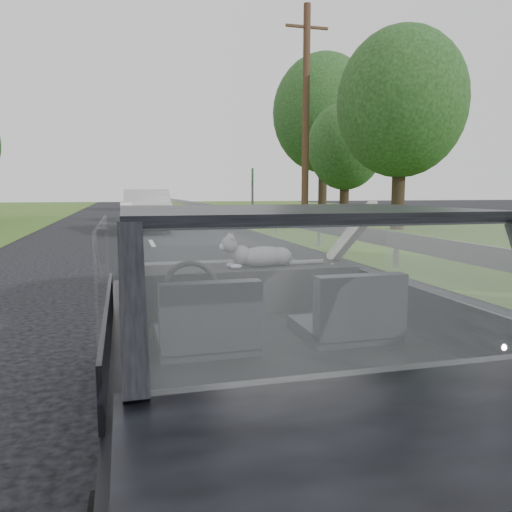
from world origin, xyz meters
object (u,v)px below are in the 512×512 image
cat (263,255)px  utility_pole (306,119)px  subject_car (267,328)px  highway_sign (252,197)px  other_car (147,210)px

cat → utility_pole: 17.93m
subject_car → cat: (0.14, 0.58, 0.36)m
subject_car → highway_sign: 19.91m
utility_pole → other_car: bearing=-177.7°
utility_pole → subject_car: bearing=-111.2°
highway_sign → cat: bearing=-92.0°
highway_sign → utility_pole: size_ratio=0.28×
cat → highway_sign: size_ratio=0.22×
cat → highway_sign: 19.32m
subject_car → utility_pole: 18.58m
subject_car → other_car: other_car is taller
subject_car → other_car: (0.10, 16.71, 0.07)m
cat → subject_car: bearing=-110.5°
cat → other_car: other_car is taller
subject_car → utility_pole: utility_pole is taller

